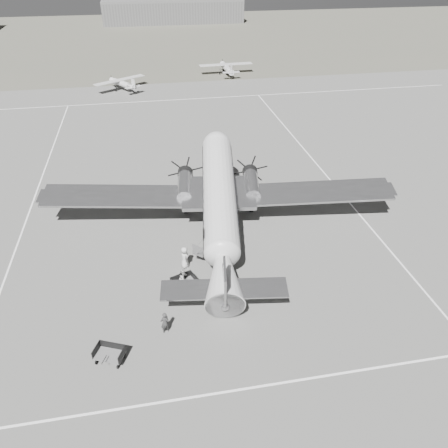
{
  "coord_description": "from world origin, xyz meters",
  "views": [
    {
      "loc": [
        -6.48,
        -29.03,
        21.12
      ],
      "look_at": [
        -1.18,
        -0.37,
        2.2
      ],
      "focal_mm": 35.0,
      "sensor_mm": 36.0,
      "label": 1
    }
  ],
  "objects_px": {
    "dc3_airliner": "(220,203)",
    "ramp_agent": "(184,278)",
    "passenger": "(185,257)",
    "baggage_cart_far": "(110,355)",
    "light_plane_left": "(122,84)",
    "light_plane_right": "(226,69)",
    "ground_crew": "(165,323)",
    "baggage_cart_near": "(184,283)",
    "hangar_main": "(173,10)"
  },
  "relations": [
    {
      "from": "dc3_airliner",
      "to": "baggage_cart_near",
      "type": "distance_m",
      "value": 7.96
    },
    {
      "from": "dc3_airliner",
      "to": "light_plane_left",
      "type": "xyz_separation_m",
      "value": [
        -8.72,
        45.31,
        -1.98
      ]
    },
    {
      "from": "light_plane_right",
      "to": "ground_crew",
      "type": "xyz_separation_m",
      "value": [
        -15.88,
        -62.81,
        -0.25
      ]
    },
    {
      "from": "baggage_cart_near",
      "to": "hangar_main",
      "type": "bearing_deg",
      "value": 64.37
    },
    {
      "from": "dc3_airliner",
      "to": "light_plane_left",
      "type": "bearing_deg",
      "value": 109.01
    },
    {
      "from": "dc3_airliner",
      "to": "ground_crew",
      "type": "xyz_separation_m",
      "value": [
        -5.39,
        -10.5,
        -2.15
      ]
    },
    {
      "from": "light_plane_right",
      "to": "passenger",
      "type": "relative_size",
      "value": 5.53
    },
    {
      "from": "baggage_cart_near",
      "to": "passenger",
      "type": "distance_m",
      "value": 2.52
    },
    {
      "from": "ramp_agent",
      "to": "baggage_cart_far",
      "type": "bearing_deg",
      "value": 171.43
    },
    {
      "from": "dc3_airliner",
      "to": "passenger",
      "type": "distance_m",
      "value": 5.73
    },
    {
      "from": "light_plane_right",
      "to": "ramp_agent",
      "type": "height_order",
      "value": "light_plane_right"
    },
    {
      "from": "dc3_airliner",
      "to": "light_plane_left",
      "type": "distance_m",
      "value": 46.18
    },
    {
      "from": "light_plane_left",
      "to": "light_plane_right",
      "type": "bearing_deg",
      "value": -13.94
    },
    {
      "from": "baggage_cart_near",
      "to": "dc3_airliner",
      "type": "bearing_deg",
      "value": 38.99
    },
    {
      "from": "hangar_main",
      "to": "passenger",
      "type": "relative_size",
      "value": 22.94
    },
    {
      "from": "dc3_airliner",
      "to": "light_plane_right",
      "type": "height_order",
      "value": "dc3_airliner"
    },
    {
      "from": "hangar_main",
      "to": "dc3_airliner",
      "type": "xyz_separation_m",
      "value": [
        -6.18,
        -118.37,
        -0.35
      ]
    },
    {
      "from": "light_plane_left",
      "to": "baggage_cart_near",
      "type": "distance_m",
      "value": 52.11
    },
    {
      "from": "passenger",
      "to": "ground_crew",
      "type": "bearing_deg",
      "value": 165.32
    },
    {
      "from": "light_plane_right",
      "to": "passenger",
      "type": "xyz_separation_m",
      "value": [
        -13.92,
        -56.42,
        -0.13
      ]
    },
    {
      "from": "light_plane_left",
      "to": "passenger",
      "type": "bearing_deg",
      "value": -117.84
    },
    {
      "from": "light_plane_right",
      "to": "baggage_cart_near",
      "type": "bearing_deg",
      "value": -106.32
    },
    {
      "from": "hangar_main",
      "to": "dc3_airliner",
      "type": "distance_m",
      "value": 118.53
    },
    {
      "from": "hangar_main",
      "to": "light_plane_right",
      "type": "xyz_separation_m",
      "value": [
        4.31,
        -66.06,
        -2.25
      ]
    },
    {
      "from": "hangar_main",
      "to": "passenger",
      "type": "bearing_deg",
      "value": -94.49
    },
    {
      "from": "ramp_agent",
      "to": "passenger",
      "type": "height_order",
      "value": "passenger"
    },
    {
      "from": "baggage_cart_far",
      "to": "dc3_airliner",
      "type": "bearing_deg",
      "value": 77.68
    },
    {
      "from": "baggage_cart_far",
      "to": "light_plane_left",
      "type": "bearing_deg",
      "value": 113.36
    },
    {
      "from": "ground_crew",
      "to": "dc3_airliner",
      "type": "bearing_deg",
      "value": -136.95
    },
    {
      "from": "hangar_main",
      "to": "light_plane_right",
      "type": "height_order",
      "value": "hangar_main"
    },
    {
      "from": "dc3_airliner",
      "to": "passenger",
      "type": "xyz_separation_m",
      "value": [
        -3.43,
        -4.11,
        -2.04
      ]
    },
    {
      "from": "ground_crew",
      "to": "light_plane_left",
      "type": "bearing_deg",
      "value": -106.36
    },
    {
      "from": "hangar_main",
      "to": "ramp_agent",
      "type": "xyz_separation_m",
      "value": [
        -9.94,
        -124.79,
        -2.47
      ]
    },
    {
      "from": "hangar_main",
      "to": "baggage_cart_far",
      "type": "relative_size",
      "value": 23.31
    },
    {
      "from": "baggage_cart_near",
      "to": "ramp_agent",
      "type": "height_order",
      "value": "ramp_agent"
    },
    {
      "from": "ground_crew",
      "to": "passenger",
      "type": "bearing_deg",
      "value": -126.82
    },
    {
      "from": "dc3_airliner",
      "to": "light_plane_right",
      "type": "bearing_deg",
      "value": 86.77
    },
    {
      "from": "light_plane_left",
      "to": "baggage_cart_far",
      "type": "bearing_deg",
      "value": -124.04
    },
    {
      "from": "baggage_cart_near",
      "to": "baggage_cart_far",
      "type": "xyz_separation_m",
      "value": [
        -5.03,
        -5.66,
        0.0
      ]
    },
    {
      "from": "hangar_main",
      "to": "light_plane_right",
      "type": "distance_m",
      "value": 66.24
    },
    {
      "from": "ramp_agent",
      "to": "baggage_cart_near",
      "type": "bearing_deg",
      "value": -155.7
    },
    {
      "from": "dc3_airliner",
      "to": "ground_crew",
      "type": "bearing_deg",
      "value": -109.06
    },
    {
      "from": "light_plane_right",
      "to": "ramp_agent",
      "type": "distance_m",
      "value": 60.43
    },
    {
      "from": "baggage_cart_near",
      "to": "ramp_agent",
      "type": "relative_size",
      "value": 1.07
    },
    {
      "from": "dc3_airliner",
      "to": "ramp_agent",
      "type": "bearing_deg",
      "value": -112.25
    },
    {
      "from": "baggage_cart_far",
      "to": "light_plane_right",
      "type": "bearing_deg",
      "value": 96.79
    },
    {
      "from": "hangar_main",
      "to": "dc3_airliner",
      "type": "relative_size",
      "value": 1.35
    },
    {
      "from": "dc3_airliner",
      "to": "ramp_agent",
      "type": "height_order",
      "value": "dc3_airliner"
    },
    {
      "from": "hangar_main",
      "to": "ramp_agent",
      "type": "height_order",
      "value": "hangar_main"
    },
    {
      "from": "hangar_main",
      "to": "baggage_cart_near",
      "type": "distance_m",
      "value": 125.36
    }
  ]
}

